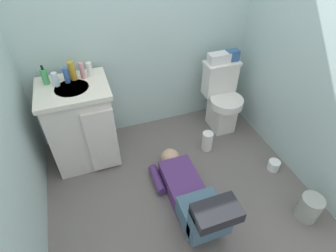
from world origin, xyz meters
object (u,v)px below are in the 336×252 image
object	(u,v)px
bottle_white	(90,69)
soap_dispenser	(45,76)
person_plumber	(191,196)
toiletry_bag	(232,55)
toilet_paper_roll	(274,165)
bottle_clear	(55,79)
faucet	(69,73)
paper_towel_roll	(207,141)
bottle_amber	(72,71)
trash_can	(309,208)
tissue_box	(219,58)
toilet	(222,98)
bottle_blue	(66,75)
vanity_cabinet	(82,124)
bottle_pink	(82,71)

from	to	relation	value
bottle_white	soap_dispenser	bearing A→B (deg)	-179.00
person_plumber	toiletry_bag	distance (m)	1.46
toiletry_bag	toilet_paper_roll	bearing A→B (deg)	-84.54
soap_dispenser	bottle_clear	size ratio (longest dim) A/B	1.40
faucet	paper_towel_roll	world-z (taller)	faucet
bottle_amber	bottle_clear	bearing A→B (deg)	-158.20
paper_towel_roll	trash_can	bearing A→B (deg)	-66.49
faucet	toilet_paper_roll	bearing A→B (deg)	-29.07
person_plumber	paper_towel_roll	distance (m)	0.75
faucet	tissue_box	size ratio (longest dim) A/B	0.45
person_plumber	bottle_clear	size ratio (longest dim) A/B	8.99
faucet	bottle_white	size ratio (longest dim) A/B	0.79
toilet	paper_towel_roll	distance (m)	0.51
bottle_blue	vanity_cabinet	bearing A→B (deg)	-73.99
tissue_box	bottle_white	distance (m)	1.25
bottle_pink	bottle_amber	bearing A→B (deg)	174.07
tissue_box	toiletry_bag	world-z (taller)	toiletry_bag
bottle_white	faucet	bearing A→B (deg)	175.56
bottle_amber	bottle_pink	bearing A→B (deg)	-5.93
bottle_blue	bottle_amber	distance (m)	0.07
person_plumber	bottle_clear	xyz separation A→B (m)	(-0.84, 0.97, 0.70)
tissue_box	trash_can	distance (m)	1.56
toiletry_bag	bottle_pink	bearing A→B (deg)	179.51
person_plumber	bottle_blue	bearing A→B (deg)	126.99
bottle_clear	toiletry_bag	bearing A→B (deg)	1.25
bottle_pink	person_plumber	bearing A→B (deg)	-58.86
bottle_clear	bottle_pink	size ratio (longest dim) A/B	0.82
faucet	toiletry_bag	world-z (taller)	faucet
toilet_paper_roll	bottle_blue	bearing A→B (deg)	152.80
trash_can	toilet_paper_roll	world-z (taller)	trash_can
person_plumber	toilet_paper_roll	size ratio (longest dim) A/B	9.68
faucet	paper_towel_roll	distance (m)	1.47
toiletry_bag	paper_towel_roll	distance (m)	0.90
toilet	bottle_amber	world-z (taller)	bottle_amber
soap_dispenser	bottle_white	xyz separation A→B (m)	(0.37, 0.01, -0.00)
bottle_pink	bottle_white	distance (m)	0.07
person_plumber	bottle_pink	xyz separation A→B (m)	(-0.62, 1.02, 0.72)
tissue_box	trash_can	size ratio (longest dim) A/B	0.94
tissue_box	bottle_white	world-z (taller)	bottle_white
toilet	soap_dispenser	world-z (taller)	soap_dispenser
trash_can	paper_towel_roll	world-z (taller)	trash_can
vanity_cabinet	soap_dispenser	world-z (taller)	soap_dispenser
tissue_box	bottle_white	xyz separation A→B (m)	(-1.25, 0.03, 0.08)
toilet	faucet	xyz separation A→B (m)	(-1.47, 0.14, 0.50)
toilet	tissue_box	bearing A→B (deg)	116.43
vanity_cabinet	toiletry_bag	bearing A→B (deg)	3.63
bottle_amber	toilet	bearing A→B (deg)	-4.43
bottle_clear	person_plumber	bearing A→B (deg)	-49.18
person_plumber	bottle_clear	world-z (taller)	bottle_clear
soap_dispenser	bottle_white	distance (m)	0.37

